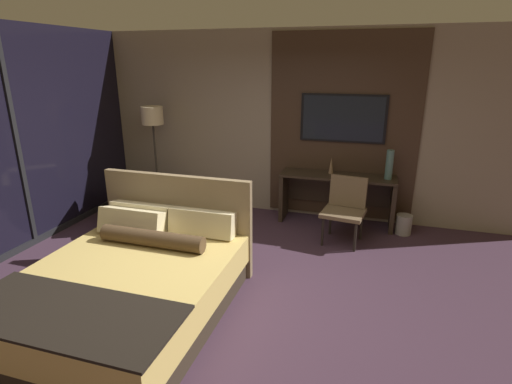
{
  "coord_description": "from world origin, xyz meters",
  "views": [
    {
      "loc": [
        1.29,
        -3.41,
        2.33
      ],
      "look_at": [
        -0.01,
        0.86,
        0.87
      ],
      "focal_mm": 28.0,
      "sensor_mm": 36.0,
      "label": 1
    }
  ],
  "objects_px": {
    "desk": "(337,191)",
    "vase_short": "(331,166)",
    "desk_chair": "(345,204)",
    "armchair_by_window": "(140,206)",
    "floor_lamp": "(153,124)",
    "tv": "(343,118)",
    "bed": "(131,284)",
    "waste_bin": "(404,224)",
    "vase_tall": "(389,165)"
  },
  "relations": [
    {
      "from": "bed",
      "to": "desk_chair",
      "type": "relative_size",
      "value": 2.53
    },
    {
      "from": "bed",
      "to": "desk",
      "type": "relative_size",
      "value": 1.32
    },
    {
      "from": "bed",
      "to": "desk_chair",
      "type": "xyz_separation_m",
      "value": [
        1.8,
        2.31,
        0.2
      ]
    },
    {
      "from": "vase_tall",
      "to": "vase_short",
      "type": "height_order",
      "value": "vase_tall"
    },
    {
      "from": "desk",
      "to": "vase_tall",
      "type": "xyz_separation_m",
      "value": [
        0.7,
        -0.03,
        0.46
      ]
    },
    {
      "from": "desk",
      "to": "vase_tall",
      "type": "height_order",
      "value": "vase_tall"
    },
    {
      "from": "vase_short",
      "to": "desk_chair",
      "type": "bearing_deg",
      "value": -65.76
    },
    {
      "from": "desk",
      "to": "vase_short",
      "type": "height_order",
      "value": "vase_short"
    },
    {
      "from": "armchair_by_window",
      "to": "waste_bin",
      "type": "relative_size",
      "value": 4.21
    },
    {
      "from": "armchair_by_window",
      "to": "vase_short",
      "type": "distance_m",
      "value": 2.92
    },
    {
      "from": "vase_short",
      "to": "waste_bin",
      "type": "distance_m",
      "value": 1.32
    },
    {
      "from": "vase_tall",
      "to": "vase_short",
      "type": "relative_size",
      "value": 1.77
    },
    {
      "from": "floor_lamp",
      "to": "vase_tall",
      "type": "height_order",
      "value": "floor_lamp"
    },
    {
      "from": "desk_chair",
      "to": "vase_short",
      "type": "height_order",
      "value": "vase_short"
    },
    {
      "from": "desk",
      "to": "floor_lamp",
      "type": "relative_size",
      "value": 1.0
    },
    {
      "from": "tv",
      "to": "desk_chair",
      "type": "bearing_deg",
      "value": -77.48
    },
    {
      "from": "desk",
      "to": "armchair_by_window",
      "type": "xyz_separation_m",
      "value": [
        -2.82,
        -0.88,
        -0.23
      ]
    },
    {
      "from": "bed",
      "to": "vase_tall",
      "type": "bearing_deg",
      "value": 50.99
    },
    {
      "from": "tv",
      "to": "vase_tall",
      "type": "distance_m",
      "value": 0.94
    },
    {
      "from": "tv",
      "to": "floor_lamp",
      "type": "distance_m",
      "value": 2.94
    },
    {
      "from": "desk",
      "to": "desk_chair",
      "type": "relative_size",
      "value": 1.91
    },
    {
      "from": "vase_short",
      "to": "floor_lamp",
      "type": "bearing_deg",
      "value": -175.8
    },
    {
      "from": "desk_chair",
      "to": "armchair_by_window",
      "type": "distance_m",
      "value": 3.01
    },
    {
      "from": "tv",
      "to": "vase_short",
      "type": "xyz_separation_m",
      "value": [
        -0.11,
        -0.15,
        -0.68
      ]
    },
    {
      "from": "bed",
      "to": "floor_lamp",
      "type": "xyz_separation_m",
      "value": [
        -1.29,
        2.74,
        1.08
      ]
    },
    {
      "from": "floor_lamp",
      "to": "vase_tall",
      "type": "distance_m",
      "value": 3.64
    },
    {
      "from": "desk_chair",
      "to": "vase_tall",
      "type": "xyz_separation_m",
      "value": [
        0.52,
        0.57,
        0.45
      ]
    },
    {
      "from": "floor_lamp",
      "to": "tv",
      "type": "bearing_deg",
      "value": 6.89
    },
    {
      "from": "desk_chair",
      "to": "bed",
      "type": "bearing_deg",
      "value": -120.34
    },
    {
      "from": "waste_bin",
      "to": "bed",
      "type": "bearing_deg",
      "value": -133.33
    },
    {
      "from": "vase_tall",
      "to": "floor_lamp",
      "type": "bearing_deg",
      "value": -177.85
    },
    {
      "from": "desk_chair",
      "to": "floor_lamp",
      "type": "relative_size",
      "value": 0.52
    },
    {
      "from": "bed",
      "to": "armchair_by_window",
      "type": "xyz_separation_m",
      "value": [
        -1.19,
        2.02,
        -0.04
      ]
    },
    {
      "from": "floor_lamp",
      "to": "waste_bin",
      "type": "xyz_separation_m",
      "value": [
        3.89,
        0.02,
        -1.25
      ]
    },
    {
      "from": "bed",
      "to": "desk_chair",
      "type": "distance_m",
      "value": 2.93
    },
    {
      "from": "bed",
      "to": "desk_chair",
      "type": "height_order",
      "value": "bed"
    },
    {
      "from": "bed",
      "to": "vase_short",
      "type": "xyz_separation_m",
      "value": [
        1.52,
        2.94,
        0.56
      ]
    },
    {
      "from": "bed",
      "to": "vase_short",
      "type": "relative_size",
      "value": 9.4
    },
    {
      "from": "bed",
      "to": "vase_tall",
      "type": "distance_m",
      "value": 3.75
    },
    {
      "from": "armchair_by_window",
      "to": "bed",
      "type": "bearing_deg",
      "value": 169.01
    },
    {
      "from": "armchair_by_window",
      "to": "desk_chair",
      "type": "bearing_deg",
      "value": -125.96
    },
    {
      "from": "desk_chair",
      "to": "tv",
      "type": "bearing_deg",
      "value": 110.2
    },
    {
      "from": "desk",
      "to": "vase_tall",
      "type": "distance_m",
      "value": 0.83
    },
    {
      "from": "floor_lamp",
      "to": "waste_bin",
      "type": "relative_size",
      "value": 5.95
    },
    {
      "from": "floor_lamp",
      "to": "waste_bin",
      "type": "height_order",
      "value": "floor_lamp"
    },
    {
      "from": "bed",
      "to": "floor_lamp",
      "type": "height_order",
      "value": "floor_lamp"
    },
    {
      "from": "desk_chair",
      "to": "floor_lamp",
      "type": "height_order",
      "value": "floor_lamp"
    },
    {
      "from": "floor_lamp",
      "to": "vase_short",
      "type": "relative_size",
      "value": 7.11
    },
    {
      "from": "desk",
      "to": "floor_lamp",
      "type": "bearing_deg",
      "value": -176.71
    },
    {
      "from": "vase_tall",
      "to": "waste_bin",
      "type": "distance_m",
      "value": 0.87
    }
  ]
}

